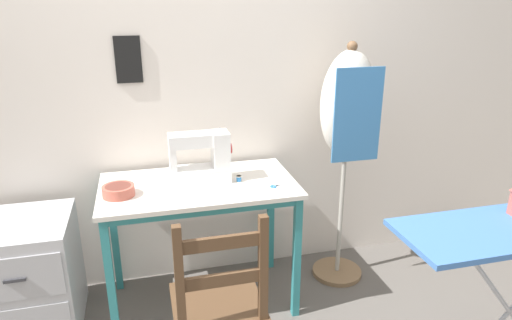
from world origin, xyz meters
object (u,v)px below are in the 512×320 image
(scissors, at_px, (278,186))
(wooden_chair, at_px, (218,307))
(filing_cabinet, at_px, (31,276))
(dress_form, at_px, (348,116))
(thread_spool_near_machine, at_px, (239,179))
(sewing_machine, at_px, (203,159))
(fabric_bowl, at_px, (118,191))

(scissors, relative_size, wooden_chair, 0.14)
(filing_cabinet, bearing_deg, dress_form, 1.55)
(scissors, distance_m, thread_spool_near_machine, 0.22)
(scissors, xyz_separation_m, wooden_chair, (-0.43, -0.51, -0.33))
(thread_spool_near_machine, xyz_separation_m, dress_form, (0.68, 0.09, 0.29))
(sewing_machine, relative_size, thread_spool_near_machine, 9.86)
(fabric_bowl, bearing_deg, dress_form, 5.21)
(sewing_machine, distance_m, thread_spool_near_machine, 0.23)
(wooden_chair, bearing_deg, thread_spool_near_machine, 69.35)
(dress_form, bearing_deg, sewing_machine, -178.26)
(sewing_machine, xyz_separation_m, fabric_bowl, (-0.46, -0.09, -0.10))
(sewing_machine, bearing_deg, filing_cabinet, -178.63)
(thread_spool_near_machine, distance_m, filing_cabinet, 1.23)
(thread_spool_near_machine, xyz_separation_m, filing_cabinet, (-1.14, 0.04, -0.46))
(thread_spool_near_machine, bearing_deg, dress_form, 7.30)
(sewing_machine, distance_m, scissors, 0.44)
(sewing_machine, bearing_deg, scissors, -24.86)
(wooden_chair, xyz_separation_m, dress_form, (0.91, 0.71, 0.64))
(scissors, relative_size, dress_form, 0.09)
(fabric_bowl, xyz_separation_m, thread_spool_near_machine, (0.64, 0.03, -0.01))
(fabric_bowl, height_order, thread_spool_near_machine, fabric_bowl)
(filing_cabinet, xyz_separation_m, dress_form, (1.82, 0.05, 0.75))
(thread_spool_near_machine, bearing_deg, fabric_bowl, -177.02)
(filing_cabinet, distance_m, dress_form, 1.97)
(dress_form, bearing_deg, filing_cabinet, -178.45)
(wooden_chair, bearing_deg, sewing_machine, 86.05)
(thread_spool_near_machine, bearing_deg, wooden_chair, -110.65)
(scissors, distance_m, wooden_chair, 0.74)
(thread_spool_near_machine, height_order, filing_cabinet, thread_spool_near_machine)
(fabric_bowl, xyz_separation_m, dress_form, (1.32, 0.12, 0.28))
(scissors, bearing_deg, dress_form, 22.57)
(sewing_machine, xyz_separation_m, thread_spool_near_machine, (0.19, -0.06, -0.11))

